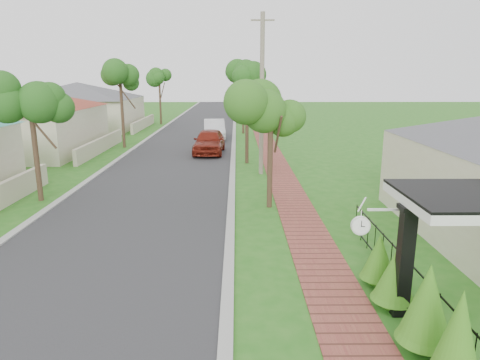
% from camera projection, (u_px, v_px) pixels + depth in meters
% --- Properties ---
extents(ground, '(160.00, 160.00, 0.00)m').
position_uv_depth(ground, '(202.00, 291.00, 10.58)').
color(ground, '#236418').
rests_on(ground, ground).
extents(road, '(7.00, 120.00, 0.02)m').
position_uv_depth(road, '(181.00, 152.00, 29.98)').
color(road, '#28282B').
rests_on(road, ground).
extents(kerb_right, '(0.30, 120.00, 0.10)m').
position_uv_depth(kerb_right, '(233.00, 152.00, 30.01)').
color(kerb_right, '#9E9E99').
rests_on(kerb_right, ground).
extents(kerb_left, '(0.30, 120.00, 0.10)m').
position_uv_depth(kerb_left, '(129.00, 152.00, 29.96)').
color(kerb_left, '#9E9E99').
rests_on(kerb_left, ground).
extents(sidewalk, '(1.50, 120.00, 0.03)m').
position_uv_depth(sidewalk, '(270.00, 152.00, 30.03)').
color(sidewalk, brown).
rests_on(sidewalk, ground).
extents(porch_post, '(0.48, 0.48, 2.52)m').
position_uv_depth(porch_post, '(404.00, 266.00, 9.38)').
color(porch_post, black).
rests_on(porch_post, ground).
extents(picket_fence, '(0.03, 8.02, 1.00)m').
position_uv_depth(picket_fence, '(401.00, 271.00, 10.49)').
color(picket_fence, black).
rests_on(picket_fence, ground).
extents(street_trees, '(10.70, 37.65, 5.89)m').
position_uv_depth(street_trees, '(191.00, 84.00, 35.56)').
color(street_trees, '#382619').
rests_on(street_trees, ground).
extents(hedge_row, '(0.93, 4.66, 2.00)m').
position_uv_depth(hedge_row, '(412.00, 297.00, 8.69)').
color(hedge_row, '#275C12').
rests_on(hedge_row, ground).
extents(far_house_red, '(15.56, 15.56, 4.60)m').
position_uv_depth(far_house_red, '(6.00, 119.00, 29.34)').
color(far_house_red, beige).
rests_on(far_house_red, ground).
extents(far_house_grey, '(15.56, 15.56, 4.60)m').
position_uv_depth(far_house_grey, '(79.00, 105.00, 42.94)').
color(far_house_grey, beige).
rests_on(far_house_grey, ground).
extents(parked_car_red, '(2.13, 4.91, 1.65)m').
position_uv_depth(parked_car_red, '(209.00, 142.00, 29.24)').
color(parked_car_red, maroon).
rests_on(parked_car_red, ground).
extents(parked_car_white, '(2.06, 5.02, 1.62)m').
position_uv_depth(parked_car_white, '(214.00, 129.00, 36.01)').
color(parked_car_white, silver).
rests_on(parked_car_white, ground).
extents(near_tree, '(1.87, 1.87, 4.79)m').
position_uv_depth(near_tree, '(271.00, 113.00, 16.50)').
color(near_tree, '#382619').
rests_on(near_tree, ground).
extents(utility_pole, '(1.20, 0.24, 8.31)m').
position_uv_depth(utility_pole, '(262.00, 95.00, 22.27)').
color(utility_pole, gray).
rests_on(utility_pole, ground).
extents(station_clock, '(1.07, 0.13, 0.61)m').
position_uv_depth(station_clock, '(362.00, 224.00, 9.56)').
color(station_clock, white).
rests_on(station_clock, ground).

